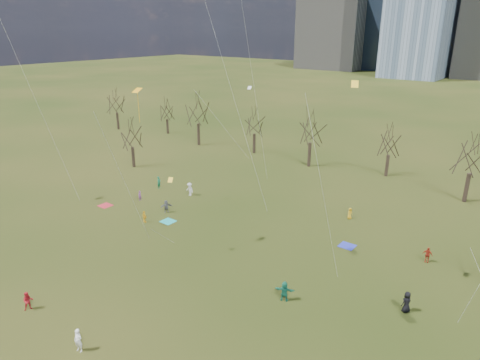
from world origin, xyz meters
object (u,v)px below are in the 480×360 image
Objects in this scene: person_1 at (78,340)px; person_4 at (144,217)px; blanket_navy at (347,246)px; blanket_teal at (168,221)px; person_2 at (28,301)px; blanket_crimson at (105,206)px.

person_1 reaches higher than person_4.
blanket_navy is at bearing -148.95° from person_4.
blanket_navy is 0.88× the size of person_1.
blanket_teal is 20.93m from blanket_navy.
person_2 is at bearing -79.69° from blanket_teal.
blanket_navy and blanket_crimson have the same top height.
blanket_teal is 2.83m from person_4.
blanket_crimson is 0.98× the size of person_2.
person_4 is (-2.02, -1.86, 0.71)m from blanket_teal.
blanket_teal is at bearing -159.39° from blanket_navy.
person_1 is at bearing -108.15° from blanket_navy.
blanket_teal is at bearing -129.39° from person_4.
person_4 is at bearing -137.31° from blanket_teal.
person_1 is at bearing 135.04° from person_4.
person_1 is at bearing -39.63° from blanket_crimson.
blanket_crimson is 8.04m from person_4.
blanket_teal is 21.95m from person_1.
person_4 is (-5.43, 16.89, -0.09)m from person_2.
person_2 reaches higher than blanket_navy.
blanket_crimson is 27.25m from person_1.
blanket_navy is at bearing 59.79° from person_1.
person_4 is (8.00, -0.23, 0.71)m from blanket_crimson.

